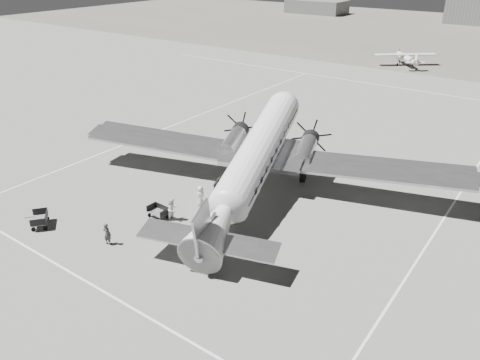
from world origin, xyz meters
name	(u,v)px	position (x,y,z in m)	size (l,w,h in m)	color
ground	(262,203)	(0.00, 0.00, 0.00)	(260.00, 260.00, 0.00)	slate
taxi_line_near	(122,302)	(0.00, -14.00, 0.01)	(60.00, 0.15, 0.01)	silver
taxi_line_right	(420,256)	(12.00, 0.00, 0.01)	(0.15, 80.00, 0.01)	silver
taxi_line_left	(177,124)	(-18.00, 10.00, 0.01)	(0.15, 60.00, 0.01)	silver
taxi_line_horizon	(420,91)	(0.00, 40.00, 0.01)	(90.00, 0.15, 0.01)	silver
shed_secondary	(317,7)	(-55.00, 115.00, 2.00)	(18.00, 10.00, 4.00)	#585858
dc3_airliner	(255,160)	(-1.12, 0.66, 3.08)	(32.32, 22.43, 6.16)	silver
light_plane_left	(406,59)	(-6.95, 55.00, 1.09)	(10.54, 8.55, 2.19)	silver
baggage_cart_near	(158,212)	(-4.94, -6.20, 0.44)	(1.56, 1.10, 0.88)	#585858
baggage_cart_far	(40,220)	(-10.88, -11.89, 0.49)	(1.74, 1.23, 0.98)	#585858
ground_crew	(107,234)	(-5.16, -10.63, 0.79)	(0.57, 0.38, 1.57)	#303030
ramp_agent	(173,209)	(-3.83, -5.81, 0.86)	(0.84, 0.65, 1.73)	silver
passenger	(201,196)	(-3.63, -2.96, 0.80)	(0.78, 0.51, 1.59)	silver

